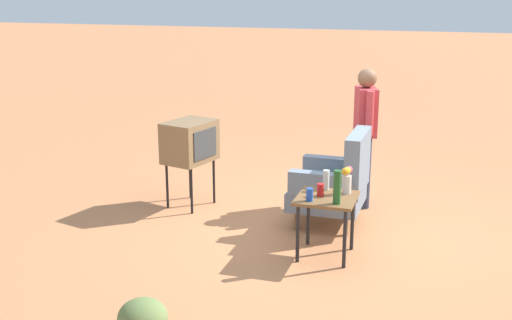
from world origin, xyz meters
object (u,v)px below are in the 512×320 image
(tv_on_stand, at_px, (190,142))
(person_standing, at_px, (365,129))
(armchair, at_px, (336,182))
(side_table, at_px, (326,205))
(bottle_short_clear, at_px, (326,180))
(bottle_wine_green, at_px, (337,187))
(soda_can_red, at_px, (320,190))
(flower_vase, at_px, (347,179))
(soda_can_blue, at_px, (310,195))

(tv_on_stand, xyz_separation_m, person_standing, (-0.63, 1.95, 0.16))
(armchair, height_order, tv_on_stand, armchair)
(side_table, xyz_separation_m, person_standing, (-1.60, 0.13, 0.42))
(tv_on_stand, distance_m, bottle_short_clear, 1.93)
(bottle_wine_green, bearing_deg, soda_can_red, -132.97)
(tv_on_stand, bearing_deg, person_standing, 107.98)
(armchair, relative_size, side_table, 1.75)
(armchair, distance_m, bottle_wine_green, 1.06)
(side_table, height_order, person_standing, person_standing)
(soda_can_red, distance_m, bottle_short_clear, 0.21)
(side_table, xyz_separation_m, bottle_short_clear, (-0.21, -0.05, 0.19))
(armchair, bearing_deg, bottle_short_clear, 0.57)
(tv_on_stand, xyz_separation_m, bottle_wine_green, (1.14, 1.95, -0.01))
(side_table, xyz_separation_m, bottle_wine_green, (0.17, 0.13, 0.25))
(armchair, distance_m, flower_vase, 0.76)
(armchair, height_order, flower_vase, armchair)
(armchair, xyz_separation_m, bottle_wine_green, (1.01, 0.18, 0.27))
(side_table, relative_size, flower_vase, 2.29)
(person_standing, height_order, bottle_short_clear, person_standing)
(tv_on_stand, distance_m, person_standing, 2.05)
(soda_can_blue, relative_size, bottle_short_clear, 0.61)
(bottle_wine_green, distance_m, bottle_short_clear, 0.42)
(tv_on_stand, relative_size, bottle_short_clear, 5.15)
(soda_can_blue, bearing_deg, bottle_short_clear, 167.95)
(bottle_short_clear, bearing_deg, bottle_wine_green, 24.88)
(person_standing, relative_size, flower_vase, 6.19)
(person_standing, relative_size, bottle_short_clear, 8.20)
(tv_on_stand, xyz_separation_m, bottle_short_clear, (0.76, 1.77, -0.07))
(side_table, height_order, bottle_short_clear, bottle_short_clear)
(tv_on_stand, relative_size, soda_can_red, 8.44)
(person_standing, height_order, soda_can_blue, person_standing)
(soda_can_blue, xyz_separation_m, soda_can_red, (-0.17, 0.07, 0.00))
(soda_can_blue, relative_size, flower_vase, 0.46)
(side_table, xyz_separation_m, soda_can_blue, (0.17, -0.13, 0.15))
(person_standing, xyz_separation_m, soda_can_red, (1.59, -0.19, -0.27))
(side_table, distance_m, soda_can_blue, 0.26)
(person_standing, relative_size, soda_can_red, 13.44)
(bottle_wine_green, height_order, bottle_short_clear, bottle_wine_green)
(tv_on_stand, relative_size, soda_can_blue, 8.44)
(soda_can_blue, relative_size, soda_can_red, 1.00)
(person_standing, bearing_deg, bottle_wine_green, 0.02)
(soda_can_red, bearing_deg, bottle_wine_green, 47.03)
(person_standing, distance_m, soda_can_red, 1.63)
(tv_on_stand, height_order, bottle_short_clear, tv_on_stand)
(tv_on_stand, height_order, person_standing, person_standing)
(person_standing, height_order, flower_vase, person_standing)
(armchair, xyz_separation_m, flower_vase, (0.68, 0.22, 0.26))
(bottle_wine_green, distance_m, soda_can_red, 0.28)
(side_table, distance_m, person_standing, 1.66)
(soda_can_blue, xyz_separation_m, bottle_short_clear, (-0.38, 0.08, 0.04))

